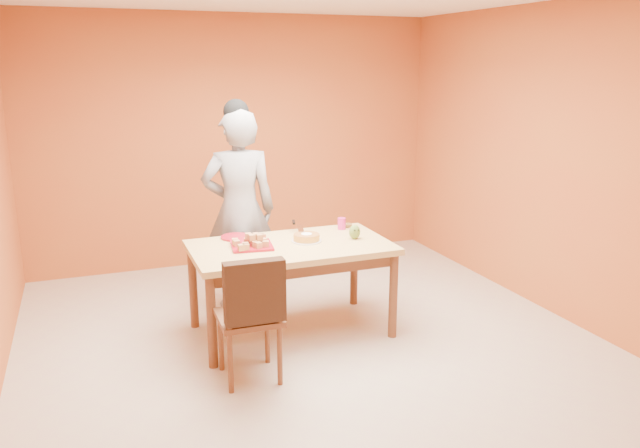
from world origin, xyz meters
name	(u,v)px	position (x,y,z in m)	size (l,w,h in m)	color
floor	(317,349)	(0.00, 0.00, 0.00)	(5.00, 5.00, 0.00)	beige
wall_back	(236,141)	(0.00, 2.50, 1.35)	(4.50, 4.50, 0.00)	#B15F29
wall_right	(562,163)	(2.25, 0.00, 1.35)	(5.00, 5.00, 0.00)	#B15F29
dining_table	(291,256)	(-0.08, 0.40, 0.67)	(1.60, 0.90, 0.76)	#D4BC6F
dining_chair	(249,315)	(-0.60, -0.26, 0.49)	(0.44, 0.51, 0.94)	brown
pastry_pile	(252,239)	(-0.39, 0.44, 0.83)	(0.29, 0.29, 0.09)	tan
person	(239,211)	(-0.32, 1.11, 0.90)	(0.66, 0.43, 1.81)	gray
pastry_platter	(252,246)	(-0.39, 0.44, 0.77)	(0.32, 0.32, 0.02)	maroon
red_dinner_plate	(236,237)	(-0.44, 0.75, 0.77)	(0.25, 0.25, 0.02)	maroon
white_cake_plate	(307,241)	(0.07, 0.43, 0.77)	(0.25, 0.25, 0.01)	white
sponge_cake	(307,237)	(0.07, 0.43, 0.80)	(0.22, 0.22, 0.05)	gold
cake_server	(300,228)	(0.08, 0.61, 0.83)	(0.05, 0.25, 0.01)	silver
egg_ornament	(355,232)	(0.47, 0.36, 0.82)	(0.10, 0.08, 0.12)	olive
magenta_glass	(342,224)	(0.49, 0.69, 0.81)	(0.07, 0.07, 0.10)	#C41D76
checker_tin	(347,225)	(0.57, 0.75, 0.77)	(0.09, 0.09, 0.03)	#38230F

